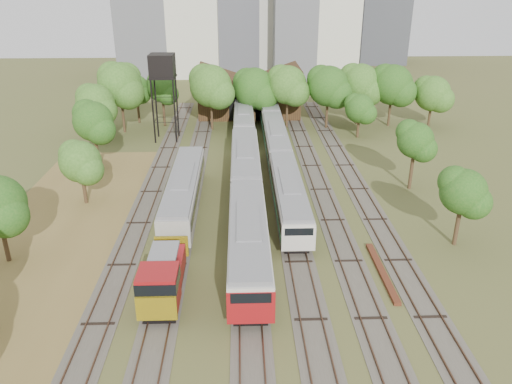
{
  "coord_description": "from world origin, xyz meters",
  "views": [
    {
      "loc": [
        -2.53,
        -23.58,
        20.95
      ],
      "look_at": [
        -1.13,
        18.89,
        2.5
      ],
      "focal_mm": 35.0,
      "sensor_mm": 36.0,
      "label": 1
    }
  ],
  "objects_px": {
    "railcar_red_set": "(247,196)",
    "water_tower": "(162,68)",
    "shunter_locomotive": "(163,280)",
    "railcar_green_set": "(276,140)"
  },
  "relations": [
    {
      "from": "water_tower",
      "to": "railcar_green_set",
      "type": "bearing_deg",
      "value": -23.79
    },
    {
      "from": "railcar_red_set",
      "to": "railcar_green_set",
      "type": "relative_size",
      "value": 0.66
    },
    {
      "from": "railcar_red_set",
      "to": "shunter_locomotive",
      "type": "distance_m",
      "value": 14.64
    },
    {
      "from": "railcar_red_set",
      "to": "water_tower",
      "type": "relative_size",
      "value": 2.98
    },
    {
      "from": "railcar_red_set",
      "to": "shunter_locomotive",
      "type": "bearing_deg",
      "value": -114.2
    },
    {
      "from": "railcar_red_set",
      "to": "railcar_green_set",
      "type": "distance_m",
      "value": 18.26
    },
    {
      "from": "railcar_green_set",
      "to": "shunter_locomotive",
      "type": "relative_size",
      "value": 6.43
    },
    {
      "from": "railcar_red_set",
      "to": "shunter_locomotive",
      "type": "xyz_separation_m",
      "value": [
        -6.0,
        -13.35,
        -0.34
      ]
    },
    {
      "from": "railcar_red_set",
      "to": "railcar_green_set",
      "type": "xyz_separation_m",
      "value": [
        4.0,
        17.82,
        -0.21
      ]
    },
    {
      "from": "railcar_red_set",
      "to": "water_tower",
      "type": "distance_m",
      "value": 27.64
    }
  ]
}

